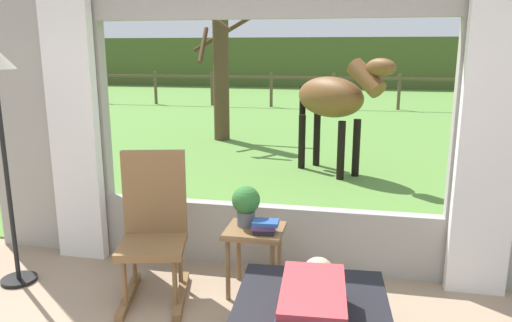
% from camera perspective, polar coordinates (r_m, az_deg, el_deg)
% --- Properties ---
extents(back_wall_with_window, '(5.20, 0.12, 2.55)m').
position_cam_1_polar(back_wall_with_window, '(4.04, 1.32, 4.20)').
color(back_wall_with_window, '#9E998E').
rests_on(back_wall_with_window, ground_plane).
extents(curtain_panel_left, '(0.44, 0.10, 2.40)m').
position_cam_1_polar(curtain_panel_left, '(4.54, -20.57, 3.71)').
color(curtain_panel_left, silver).
rests_on(curtain_panel_left, ground_plane).
extents(curtain_panel_right, '(0.44, 0.10, 2.40)m').
position_cam_1_polar(curtain_panel_right, '(3.97, 25.68, 2.02)').
color(curtain_panel_right, silver).
rests_on(curtain_panel_right, ground_plane).
extents(outdoor_pasture_lawn, '(36.00, 21.68, 0.02)m').
position_cam_1_polar(outdoor_pasture_lawn, '(14.96, 8.85, 5.74)').
color(outdoor_pasture_lawn, '#568438').
rests_on(outdoor_pasture_lawn, ground_plane).
extents(distant_hill_ridge, '(36.00, 2.00, 2.40)m').
position_cam_1_polar(distant_hill_ridge, '(24.69, 10.17, 11.29)').
color(distant_hill_ridge, '#485728').
rests_on(distant_hill_ridge, ground_plane).
extents(rocking_chair, '(0.61, 0.77, 1.12)m').
position_cam_1_polar(rocking_chair, '(3.81, -11.89, -7.63)').
color(rocking_chair, brown).
rests_on(rocking_chair, ground_plane).
extents(side_table, '(0.44, 0.44, 0.52)m').
position_cam_1_polar(side_table, '(3.80, -0.18, -9.31)').
color(side_table, brown).
rests_on(side_table, ground_plane).
extents(potted_plant, '(0.22, 0.22, 0.32)m').
position_cam_1_polar(potted_plant, '(3.77, -1.18, -4.99)').
color(potted_plant, '#4C5156').
rests_on(potted_plant, side_table).
extents(book_stack, '(0.21, 0.16, 0.10)m').
position_cam_1_polar(book_stack, '(3.67, 1.01, -7.70)').
color(book_stack, black).
rests_on(book_stack, side_table).
extents(horse, '(1.58, 1.47, 1.73)m').
position_cam_1_polar(horse, '(7.31, 9.12, 7.26)').
color(horse, brown).
rests_on(horse, outdoor_pasture_lawn).
extents(pasture_tree, '(1.34, 1.32, 3.26)m').
position_cam_1_polar(pasture_tree, '(10.03, -4.29, 11.27)').
color(pasture_tree, '#4C3823').
rests_on(pasture_tree, outdoor_pasture_lawn).
extents(pasture_fence_line, '(16.10, 0.10, 1.10)m').
position_cam_1_polar(pasture_fence_line, '(15.69, 9.10, 8.77)').
color(pasture_fence_line, brown).
rests_on(pasture_fence_line, outdoor_pasture_lawn).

